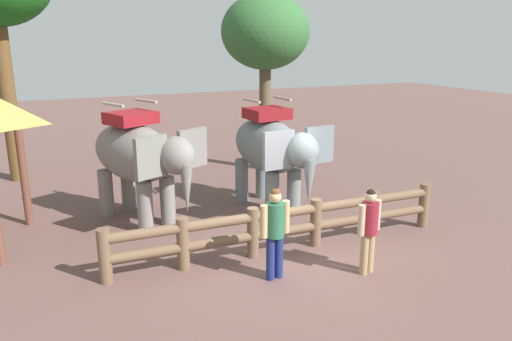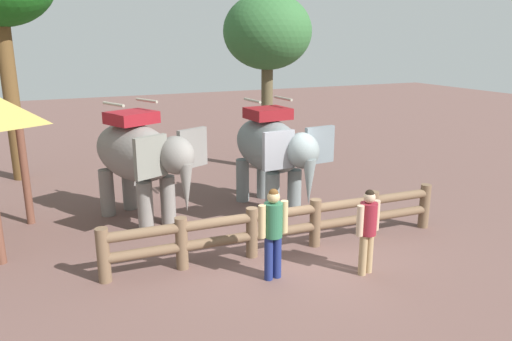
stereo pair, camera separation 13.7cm
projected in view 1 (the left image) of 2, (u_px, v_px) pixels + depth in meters
ground_plane at (287, 252)px, 10.34m from camera, size 60.00×60.00×0.00m
log_fence at (285, 224)px, 10.28m from camera, size 7.51×0.53×1.05m
elephant_near_left at (139, 156)px, 11.63m from camera, size 2.60×3.47×2.93m
elephant_center at (271, 149)px, 12.49m from camera, size 1.92×3.39×2.89m
tourist_woman_in_black at (275, 227)px, 8.98m from camera, size 0.62×0.38×1.75m
tourist_man_in_blue at (369, 225)px, 9.21m from camera, size 0.58×0.40×1.68m
tree_far_left at (265, 34)px, 15.73m from camera, size 2.83×2.83×5.74m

